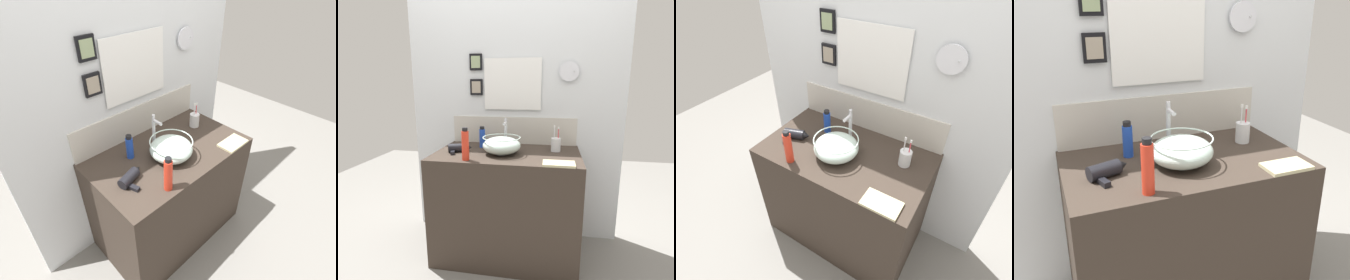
% 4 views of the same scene
% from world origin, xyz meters
% --- Properties ---
extents(ground_plane, '(6.00, 6.00, 0.00)m').
position_xyz_m(ground_plane, '(0.00, 0.00, 0.00)').
color(ground_plane, gray).
extents(vanity_counter, '(1.14, 0.66, 0.88)m').
position_xyz_m(vanity_counter, '(0.00, 0.00, 0.44)').
color(vanity_counter, '#382D26').
rests_on(vanity_counter, ground).
extents(back_panel, '(1.90, 0.10, 2.44)m').
position_xyz_m(back_panel, '(-0.00, 0.36, 1.22)').
color(back_panel, silver).
rests_on(back_panel, ground).
extents(glass_bowl_sink, '(0.29, 0.29, 0.14)m').
position_xyz_m(glass_bowl_sink, '(-0.03, -0.06, 0.95)').
color(glass_bowl_sink, silver).
rests_on(glass_bowl_sink, vanity_counter).
extents(faucet, '(0.02, 0.09, 0.26)m').
position_xyz_m(faucet, '(-0.03, 0.11, 1.02)').
color(faucet, silver).
rests_on(faucet, vanity_counter).
extents(hair_drier, '(0.20, 0.17, 0.07)m').
position_xyz_m(hair_drier, '(-0.38, -0.06, 0.91)').
color(hair_drier, black).
rests_on(hair_drier, vanity_counter).
extents(toothbrush_cup, '(0.08, 0.08, 0.21)m').
position_xyz_m(toothbrush_cup, '(0.38, 0.10, 0.93)').
color(toothbrush_cup, silver).
rests_on(toothbrush_cup, vanity_counter).
extents(soap_dispenser, '(0.05, 0.05, 0.23)m').
position_xyz_m(soap_dispenser, '(-0.26, -0.26, 0.99)').
color(soap_dispenser, red).
rests_on(soap_dispenser, vanity_counter).
extents(lotion_bottle, '(0.05, 0.05, 0.18)m').
position_xyz_m(lotion_bottle, '(-0.24, 0.13, 0.96)').
color(lotion_bottle, blue).
rests_on(lotion_bottle, vanity_counter).
extents(hand_towel, '(0.21, 0.13, 0.02)m').
position_xyz_m(hand_towel, '(0.40, -0.26, 0.88)').
color(hand_towel, tan).
rests_on(hand_towel, vanity_counter).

